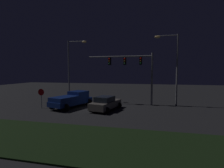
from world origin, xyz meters
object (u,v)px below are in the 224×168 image
object	(u,v)px
traffic_signal_gantry	(132,66)
street_lamp_right	(172,61)
car_sedan	(105,103)
stop_sign	(41,95)
street_lamp_left	(72,63)
pickup_truck	(73,99)

from	to	relation	value
traffic_signal_gantry	street_lamp_right	bearing A→B (deg)	1.92
car_sedan	stop_sign	world-z (taller)	stop_sign
street_lamp_right	traffic_signal_gantry	bearing A→B (deg)	-178.08
street_lamp_left	pickup_truck	bearing A→B (deg)	-64.59
street_lamp_left	street_lamp_right	xyz separation A→B (m)	(13.62, -0.96, 0.03)
car_sedan	traffic_signal_gantry	world-z (taller)	traffic_signal_gantry
pickup_truck	street_lamp_right	bearing A→B (deg)	-54.86
street_lamp_left	car_sedan	bearing A→B (deg)	-39.41
street_lamp_left	street_lamp_right	world-z (taller)	street_lamp_right
street_lamp_left	traffic_signal_gantry	bearing A→B (deg)	-7.29
traffic_signal_gantry	street_lamp_left	xyz separation A→B (m)	(-8.78, 1.12, 0.49)
car_sedan	street_lamp_left	size ratio (longest dim) A/B	0.55
car_sedan	traffic_signal_gantry	distance (m)	6.32
car_sedan	traffic_signal_gantry	bearing A→B (deg)	-17.67
pickup_truck	street_lamp_left	size ratio (longest dim) A/B	0.67
traffic_signal_gantry	street_lamp_right	size ratio (longest dim) A/B	0.96
pickup_truck	car_sedan	xyz separation A→B (m)	(4.18, -0.63, -0.26)
traffic_signal_gantry	street_lamp_right	world-z (taller)	street_lamp_right
street_lamp_left	stop_sign	xyz separation A→B (m)	(-0.99, -6.01, -3.83)
pickup_truck	street_lamp_left	world-z (taller)	street_lamp_left
car_sedan	street_lamp_left	distance (m)	9.47
car_sedan	street_lamp_right	xyz separation A→B (m)	(7.25, 4.27, 4.69)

